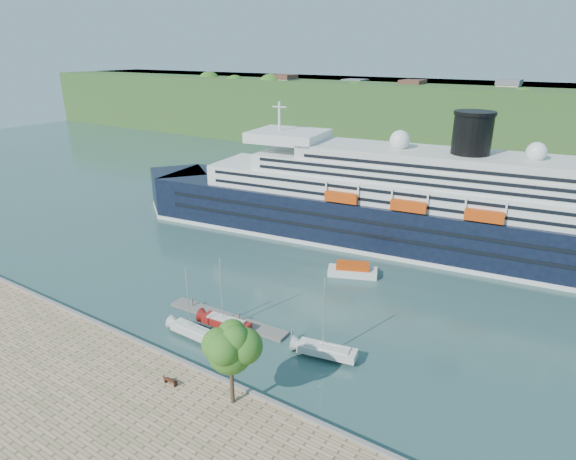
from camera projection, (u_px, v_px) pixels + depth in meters
The scene contains 11 objects.
ground at pixel (175, 364), 57.24m from camera, with size 400.00×400.00×0.00m, color #2C4E4D.
far_hillside at pixel (475, 120), 167.08m from camera, with size 400.00×50.00×24.00m, color #2C4F1F.
quay_coping at pixel (173, 357), 56.68m from camera, with size 220.00×0.50×0.30m, color slate.
cruise_ship at pixel (397, 178), 88.53m from camera, with size 114.34×16.65×25.68m, color black, non-canonical shape.
park_bench at pixel (171, 380), 52.11m from camera, with size 1.64×0.67×1.05m, color #452113, non-canonical shape.
promenade_tree at pixel (231, 361), 47.88m from camera, with size 6.10×6.10×10.10m, color #295D18, non-canonical shape.
floating_pontoon at pixel (227, 318), 66.64m from camera, with size 18.68×2.28×0.42m, color gray, non-canonical shape.
sailboat_white_near at pixel (191, 305), 60.85m from camera, with size 7.36×2.04×9.50m, color silver, non-canonical shape.
sailboat_red at pixel (225, 297), 62.63m from camera, with size 7.64×2.12×9.87m, color maroon, non-canonical shape.
sailboat_white_far at pixel (328, 321), 56.58m from camera, with size 7.94×2.21×10.26m, color silver, non-canonical shape.
tender_launch at pixel (353, 269), 79.28m from camera, with size 8.11×2.77×2.24m, color #CA3F0B, non-canonical shape.
Camera 1 is at (37.27, -33.00, 35.16)m, focal length 30.00 mm.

